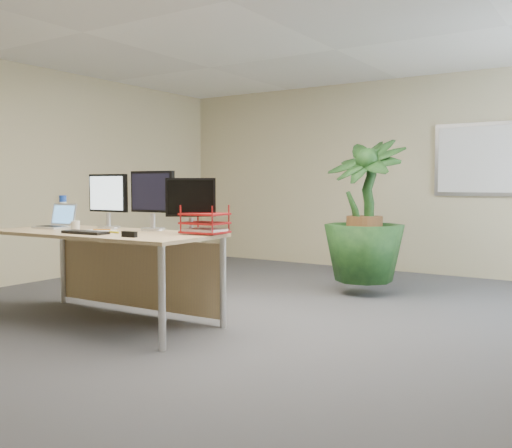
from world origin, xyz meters
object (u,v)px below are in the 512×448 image
Objects in this scene: monitor_right at (152,196)px; laptop at (57,222)px; floor_plant at (364,227)px; desk at (113,250)px; monitor_left at (108,197)px.

monitor_right reaches higher than laptop.
desk is at bearing -120.97° from floor_plant.
floor_plant reaches higher than monitor_left.
desk is 4.19× the size of monitor_left.
desk is 0.55m from monitor_left.
monitor_left is at bearing 145.55° from desk.
laptop is at bearing -131.65° from floor_plant.
monitor_right is 1.62× the size of laptop.
floor_plant is 3.23m from laptop.
floor_plant is 4.54× the size of laptop.
floor_plant is 2.79m from monitor_left.
monitor_right reaches higher than monitor_left.
monitor_left is 0.52m from monitor_right.
monitor_left reaches higher than desk.
laptop is (-0.49, -0.20, -0.23)m from monitor_left.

